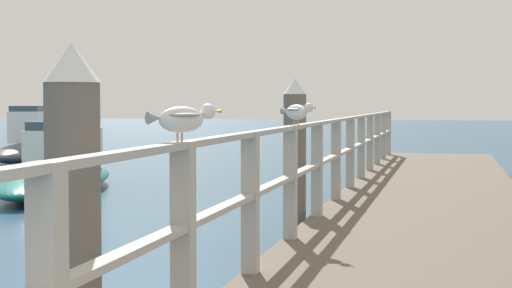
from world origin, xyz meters
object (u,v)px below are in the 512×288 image
object	(u,v)px
seagull_foreground	(182,118)
boat_3	(29,143)
seagull_background	(297,111)
dock_piling_near	(73,241)
boat_6	(60,169)
dock_piling_far	(295,159)

from	to	relation	value
seagull_foreground	boat_3	distance (m)	20.03
seagull_foreground	seagull_background	size ratio (longest dim) A/B	0.95
seagull_foreground	seagull_background	world-z (taller)	same
dock_piling_near	boat_6	world-z (taller)	dock_piling_near
dock_piling_near	boat_3	distance (m)	20.32
seagull_foreground	dock_piling_far	bearing A→B (deg)	135.75
dock_piling_near	boat_3	xyz separation A→B (m)	(-9.97, 17.70, -0.48)
dock_piling_near	dock_piling_far	bearing A→B (deg)	90.00
seagull_background	boat_3	bearing A→B (deg)	-105.50
dock_piling_near	seagull_background	distance (m)	4.22
seagull_foreground	seagull_background	bearing A→B (deg)	131.73
dock_piling_far	seagull_foreground	xyz separation A→B (m)	(0.39, -5.51, 0.62)
seagull_background	boat_3	world-z (taller)	seagull_background
dock_piling_far	boat_3	size ratio (longest dim) A/B	0.42
dock_piling_far	seagull_background	bearing A→B (deg)	-78.77
boat_3	boat_6	distance (m)	8.46
dock_piling_near	seagull_background	xyz separation A→B (m)	(0.39, 4.16, 0.62)
dock_piling_near	dock_piling_far	world-z (taller)	same
dock_piling_near	boat_6	size ratio (longest dim) A/B	0.36
seagull_foreground	seagull_background	distance (m)	3.56
dock_piling_near	boat_3	bearing A→B (deg)	119.39
boat_3	dock_piling_near	bearing A→B (deg)	-71.23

